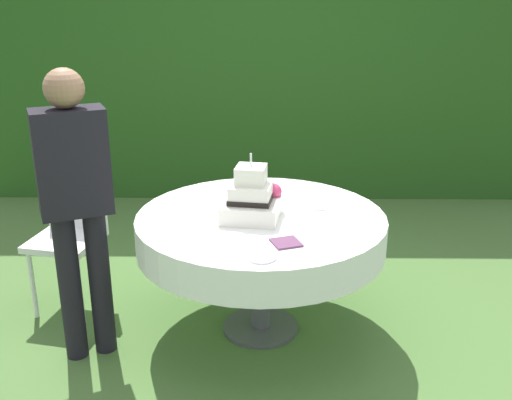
% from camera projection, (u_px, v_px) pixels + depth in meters
% --- Properties ---
extents(ground_plane, '(20.00, 20.00, 0.00)m').
position_uv_depth(ground_plane, '(261.00, 328.00, 3.61)').
color(ground_plane, '#476B33').
extents(foliage_hedge, '(5.44, 0.61, 2.55)m').
position_uv_depth(foliage_hedge, '(263.00, 63.00, 5.70)').
color(foliage_hedge, '#234C19').
rests_on(foliage_hedge, ground_plane).
extents(cake_table, '(1.43, 1.43, 0.74)m').
position_uv_depth(cake_table, '(261.00, 231.00, 3.39)').
color(cake_table, '#4C4C51').
rests_on(cake_table, ground_plane).
extents(wedding_cake, '(0.35, 0.35, 0.38)m').
position_uv_depth(wedding_cake, '(252.00, 199.00, 3.28)').
color(wedding_cake, white).
rests_on(wedding_cake, cake_table).
extents(serving_plate_near, '(0.15, 0.15, 0.01)m').
position_uv_depth(serving_plate_near, '(261.00, 257.00, 2.82)').
color(serving_plate_near, white).
rests_on(serving_plate_near, cake_table).
extents(serving_plate_far, '(0.13, 0.13, 0.01)m').
position_uv_depth(serving_plate_far, '(318.00, 206.00, 3.48)').
color(serving_plate_far, white).
rests_on(serving_plate_far, cake_table).
extents(serving_plate_left, '(0.12, 0.12, 0.01)m').
position_uv_depth(serving_plate_left, '(230.00, 193.00, 3.71)').
color(serving_plate_left, white).
rests_on(serving_plate_left, cake_table).
extents(napkin_stack, '(0.17, 0.17, 0.01)m').
position_uv_depth(napkin_stack, '(286.00, 243.00, 2.98)').
color(napkin_stack, '#603856').
rests_on(napkin_stack, cake_table).
extents(garden_chair, '(0.47, 0.47, 0.89)m').
position_uv_depth(garden_chair, '(70.00, 226.00, 3.74)').
color(garden_chair, white).
rests_on(garden_chair, ground_plane).
extents(standing_person, '(0.41, 0.33, 1.60)m').
position_uv_depth(standing_person, '(76.00, 199.00, 3.07)').
color(standing_person, black).
rests_on(standing_person, ground_plane).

